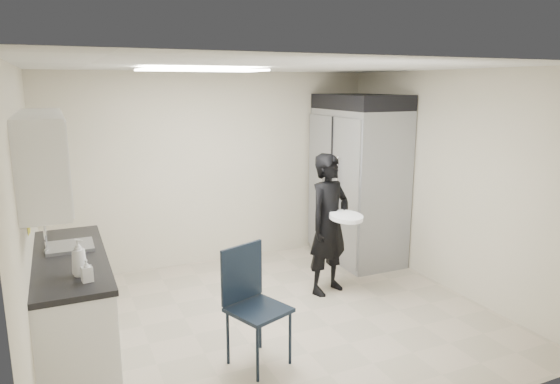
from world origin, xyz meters
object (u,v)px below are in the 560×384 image
man_tuxedo (329,224)px  commercial_fridge (358,186)px  lower_counter (73,306)px  folding_chair (259,310)px

man_tuxedo → commercial_fridge: bearing=22.8°
lower_counter → man_tuxedo: 2.85m
commercial_fridge → folding_chair: (-2.31, -2.03, -0.54)m
folding_chair → man_tuxedo: man_tuxedo is taller
lower_counter → folding_chair: folding_chair is taller
commercial_fridge → folding_chair: size_ratio=2.05×
lower_counter → folding_chair: bearing=-33.0°
commercial_fridge → man_tuxedo: (-0.96, -0.88, -0.22)m
lower_counter → folding_chair: (1.47, -0.95, 0.08)m
lower_counter → commercial_fridge: size_ratio=0.90×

